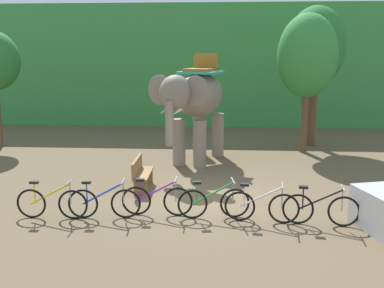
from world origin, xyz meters
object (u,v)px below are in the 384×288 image
at_px(elephant, 196,100).
at_px(bike_green, 214,202).
at_px(tree_far_right, 307,56).
at_px(bike_purple, 157,200).
at_px(wooden_bench, 141,173).
at_px(bike_white, 261,206).
at_px(bike_yellow, 52,203).
at_px(tree_center_left, 316,47).
at_px(bike_black, 321,209).
at_px(bike_blue, 104,203).

bearing_deg(elephant, bike_green, -82.24).
distance_m(tree_far_right, elephant, 4.75).
height_order(bike_purple, wooden_bench, bike_purple).
height_order(bike_green, bike_white, same).
bearing_deg(bike_purple, tree_far_right, 57.43).
bearing_deg(bike_green, bike_purple, 176.43).
bearing_deg(tree_far_right, bike_purple, -122.57).
height_order(bike_yellow, bike_green, same).
distance_m(tree_center_left, bike_green, 10.19).
height_order(bike_purple, bike_white, same).
distance_m(bike_purple, bike_white, 2.47).
bearing_deg(bike_white, bike_green, 170.00).
distance_m(bike_white, bike_black, 1.31).
height_order(tree_center_left, bike_white, tree_center_left).
height_order(elephant, bike_black, elephant).
bearing_deg(tree_center_left, bike_black, -99.22).
xyz_separation_m(bike_blue, wooden_bench, (0.46, 2.37, 0.09)).
xyz_separation_m(tree_center_left, bike_black, (-1.46, -8.99, -3.62)).
bearing_deg(bike_green, bike_white, -10.00).
xyz_separation_m(bike_purple, wooden_bench, (-0.75, 2.10, 0.09)).
xyz_separation_m(bike_yellow, bike_purple, (2.43, 0.37, 0.00)).
relative_size(bike_purple, bike_white, 1.00).
bearing_deg(tree_center_left, bike_green, -113.98).
height_order(tree_center_left, bike_purple, tree_center_left).
xyz_separation_m(tree_far_right, bike_yellow, (-7.11, -7.70, -3.28)).
distance_m(bike_purple, bike_black, 3.78).
xyz_separation_m(bike_purple, bike_white, (2.45, -0.28, 0.00)).
bearing_deg(bike_green, bike_black, -6.89).
relative_size(tree_center_left, bike_black, 3.30).
relative_size(bike_yellow, bike_black, 1.00).
bearing_deg(tree_far_right, bike_yellow, -132.71).
bearing_deg(bike_white, bike_purple, 173.52).
xyz_separation_m(tree_center_left, bike_purple, (-5.22, -8.62, -3.62)).
height_order(elephant, bike_purple, elephant).
relative_size(bike_black, wooden_bench, 1.13).
bearing_deg(bike_white, bike_black, -4.25).
relative_size(tree_center_left, bike_white, 3.30).
bearing_deg(bike_white, bike_blue, 179.83).
xyz_separation_m(bike_yellow, bike_black, (6.19, -0.00, 0.00)).
distance_m(elephant, bike_white, 6.23).
xyz_separation_m(tree_center_left, elephant, (-4.62, -3.23, -1.80)).
distance_m(elephant, bike_purple, 5.71).
height_order(tree_far_right, bike_blue, tree_far_right).
distance_m(bike_black, wooden_bench, 5.15).
relative_size(bike_blue, bike_white, 1.00).
relative_size(bike_purple, bike_black, 1.00).
bearing_deg(bike_purple, bike_black, -5.70).
bearing_deg(wooden_bench, tree_center_left, 47.47).
xyz_separation_m(elephant, bike_white, (1.85, -5.66, -1.82)).
xyz_separation_m(bike_yellow, bike_white, (4.88, 0.09, 0.00)).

